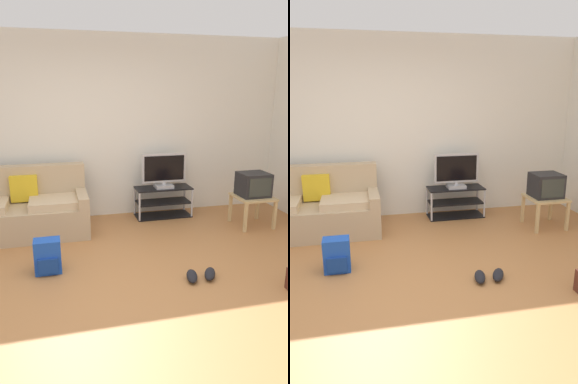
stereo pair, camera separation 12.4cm
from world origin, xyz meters
The scene contains 9 objects.
ground_plane centered at (0.00, 0.00, -0.01)m, with size 9.00×9.80×0.02m, color #B27542.
wall_back centered at (0.00, 2.45, 1.35)m, with size 9.00×0.10×2.70m, color silver.
couch centered at (-1.05, 1.88, 0.33)m, with size 1.80×0.82×0.90m.
tv_stand centered at (1.04, 2.12, 0.23)m, with size 0.86×0.37×0.46m.
flat_tv centered at (1.04, 2.10, 0.72)m, with size 0.68×0.22×0.53m.
side_table centered at (2.17, 1.42, 0.37)m, with size 0.51×0.51×0.44m.
crt_tv centered at (2.17, 1.44, 0.61)m, with size 0.41×0.37×0.33m.
backpack centered at (-0.69, 0.66, 0.18)m, with size 0.28×0.26×0.37m.
sneakers_pair centered at (0.84, 0.12, 0.04)m, with size 0.39×0.27×0.09m.
Camera 1 is at (-0.56, -3.05, 1.88)m, focal length 34.01 mm.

